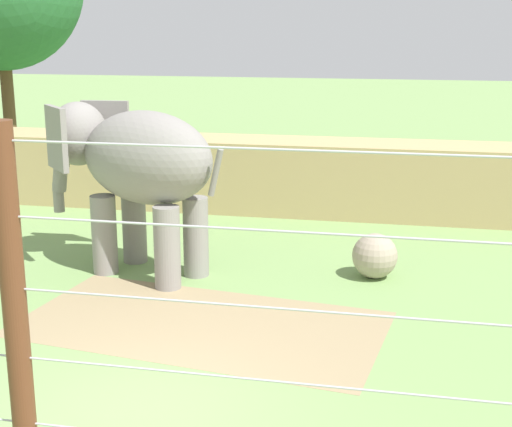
{
  "coord_description": "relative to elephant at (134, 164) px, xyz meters",
  "views": [
    {
      "loc": [
        3.24,
        -8.07,
        4.81
      ],
      "look_at": [
        0.53,
        5.03,
        1.4
      ],
      "focal_mm": 52.37,
      "sensor_mm": 36.0,
      "label": 1
    }
  ],
  "objects": [
    {
      "name": "enrichment_ball",
      "position": [
        4.66,
        0.55,
        -1.74
      ],
      "size": [
        0.88,
        0.88,
        0.88
      ],
      "primitive_type": "sphere",
      "color": "gray",
      "rests_on": "ground"
    },
    {
      "name": "elephant",
      "position": [
        0.0,
        0.0,
        0.0
      ],
      "size": [
        4.2,
        2.72,
        3.29
      ],
      "color": "gray",
      "rests_on": "ground"
    },
    {
      "name": "cable_fence",
      "position": [
        1.96,
        -8.01,
        -0.14
      ],
      "size": [
        9.79,
        0.21,
        4.06
      ],
      "color": "brown",
      "rests_on": "ground"
    },
    {
      "name": "dirt_patch",
      "position": [
        1.99,
        -2.39,
        -2.18
      ],
      "size": [
        6.3,
        3.88,
        0.01
      ],
      "primitive_type": "cube",
      "rotation": [
        0.0,
        0.0,
        -0.13
      ],
      "color": "#937F5B",
      "rests_on": "ground"
    },
    {
      "name": "ground_plane",
      "position": [
        1.95,
        -5.38,
        -2.18
      ],
      "size": [
        120.0,
        120.0,
        0.0
      ],
      "primitive_type": "plane",
      "color": "#759956"
    },
    {
      "name": "embankment_wall",
      "position": [
        1.95,
        5.53,
        -1.24
      ],
      "size": [
        36.0,
        1.8,
        1.87
      ],
      "primitive_type": "cube",
      "color": "tan",
      "rests_on": "ground"
    }
  ]
}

